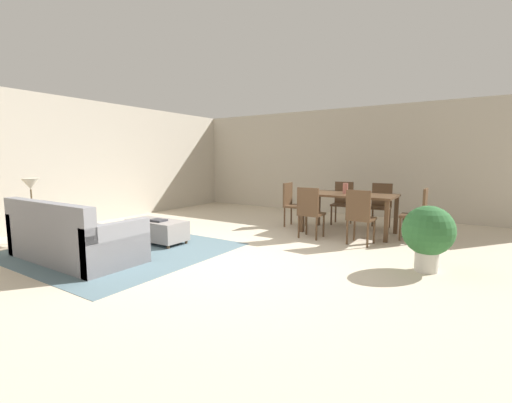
{
  "coord_description": "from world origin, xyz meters",
  "views": [
    {
      "loc": [
        2.8,
        -3.74,
        1.42
      ],
      "look_at": [
        -0.57,
        1.46,
        0.65
      ],
      "focal_mm": 24.07,
      "sensor_mm": 36.0,
      "label": 1
    }
  ],
  "objects_px": {
    "dining_table": "(349,198)",
    "book_on_ottoman": "(158,220)",
    "dining_chair_far_left": "(343,200)",
    "ottoman_table": "(157,230)",
    "potted_plant": "(428,233)",
    "dining_chair_near_right": "(360,214)",
    "table_lamp": "(30,185)",
    "dining_chair_far_right": "(381,203)",
    "couch": "(73,240)",
    "dining_chair_near_left": "(310,210)",
    "dining_chair_head_east": "(418,211)",
    "vase_centerpiece": "(345,188)",
    "dining_chair_head_west": "(292,202)",
    "side_table": "(33,218)"
  },
  "relations": [
    {
      "from": "dining_chair_far_left",
      "to": "dining_chair_near_left",
      "type": "bearing_deg",
      "value": -90.91
    },
    {
      "from": "ottoman_table",
      "to": "dining_chair_near_left",
      "type": "relative_size",
      "value": 1.16
    },
    {
      "from": "dining_chair_near_right",
      "to": "dining_chair_far_left",
      "type": "relative_size",
      "value": 1.0
    },
    {
      "from": "dining_chair_head_west",
      "to": "book_on_ottoman",
      "type": "distance_m",
      "value": 2.85
    },
    {
      "from": "side_table",
      "to": "dining_chair_near_left",
      "type": "distance_m",
      "value": 4.64
    },
    {
      "from": "couch",
      "to": "table_lamp",
      "type": "height_order",
      "value": "table_lamp"
    },
    {
      "from": "table_lamp",
      "to": "dining_chair_head_west",
      "type": "relative_size",
      "value": 0.57
    },
    {
      "from": "dining_chair_head_east",
      "to": "book_on_ottoman",
      "type": "bearing_deg",
      "value": -144.22
    },
    {
      "from": "side_table",
      "to": "book_on_ottoman",
      "type": "height_order",
      "value": "side_table"
    },
    {
      "from": "ottoman_table",
      "to": "dining_chair_head_east",
      "type": "bearing_deg",
      "value": 34.44
    },
    {
      "from": "dining_table",
      "to": "dining_chair_near_right",
      "type": "distance_m",
      "value": 0.96
    },
    {
      "from": "dining_chair_far_right",
      "to": "dining_chair_far_left",
      "type": "bearing_deg",
      "value": 178.56
    },
    {
      "from": "ottoman_table",
      "to": "vase_centerpiece",
      "type": "bearing_deg",
      "value": 46.06
    },
    {
      "from": "dining_table",
      "to": "dining_chair_far_left",
      "type": "bearing_deg",
      "value": 115.77
    },
    {
      "from": "dining_chair_near_left",
      "to": "dining_chair_near_right",
      "type": "distance_m",
      "value": 0.89
    },
    {
      "from": "ottoman_table",
      "to": "dining_chair_head_west",
      "type": "height_order",
      "value": "dining_chair_head_west"
    },
    {
      "from": "ottoman_table",
      "to": "dining_chair_far_left",
      "type": "distance_m",
      "value": 3.98
    },
    {
      "from": "table_lamp",
      "to": "dining_chair_far_right",
      "type": "bearing_deg",
      "value": 46.1
    },
    {
      "from": "dining_chair_far_left",
      "to": "potted_plant",
      "type": "distance_m",
      "value": 3.24
    },
    {
      "from": "dining_chair_near_left",
      "to": "dining_chair_head_east",
      "type": "bearing_deg",
      "value": 27.3
    },
    {
      "from": "table_lamp",
      "to": "dining_chair_near_left",
      "type": "xyz_separation_m",
      "value": [
        3.59,
        2.94,
        -0.47
      ]
    },
    {
      "from": "dining_chair_far_left",
      "to": "book_on_ottoman",
      "type": "xyz_separation_m",
      "value": [
        -1.99,
        -3.44,
        -0.12
      ]
    },
    {
      "from": "couch",
      "to": "book_on_ottoman",
      "type": "bearing_deg",
      "value": 76.24
    },
    {
      "from": "dining_chair_far_right",
      "to": "dining_chair_head_east",
      "type": "bearing_deg",
      "value": -44.82
    },
    {
      "from": "table_lamp",
      "to": "dining_chair_head_east",
      "type": "height_order",
      "value": "table_lamp"
    },
    {
      "from": "dining_chair_head_east",
      "to": "book_on_ottoman",
      "type": "xyz_separation_m",
      "value": [
        -3.62,
        -2.61,
        -0.12
      ]
    },
    {
      "from": "dining_table",
      "to": "ottoman_table",
      "type": "bearing_deg",
      "value": -134.64
    },
    {
      "from": "table_lamp",
      "to": "potted_plant",
      "type": "relative_size",
      "value": 0.62
    },
    {
      "from": "dining_chair_far_right",
      "to": "potted_plant",
      "type": "xyz_separation_m",
      "value": [
        1.16,
        -2.54,
        -0.02
      ]
    },
    {
      "from": "dining_chair_near_right",
      "to": "couch",
      "type": "bearing_deg",
      "value": -136.26
    },
    {
      "from": "dining_chair_near_left",
      "to": "couch",
      "type": "bearing_deg",
      "value": -126.9
    },
    {
      "from": "dining_chair_near_left",
      "to": "potted_plant",
      "type": "relative_size",
      "value": 1.09
    },
    {
      "from": "side_table",
      "to": "table_lamp",
      "type": "bearing_deg",
      "value": 0.0
    },
    {
      "from": "dining_chair_far_left",
      "to": "dining_chair_far_right",
      "type": "relative_size",
      "value": 1.0
    },
    {
      "from": "dining_table",
      "to": "potted_plant",
      "type": "xyz_separation_m",
      "value": [
        1.57,
        -1.71,
        -0.17
      ]
    },
    {
      "from": "couch",
      "to": "ottoman_table",
      "type": "bearing_deg",
      "value": 80.99
    },
    {
      "from": "couch",
      "to": "vase_centerpiece",
      "type": "height_order",
      "value": "vase_centerpiece"
    },
    {
      "from": "dining_chair_far_left",
      "to": "dining_chair_head_west",
      "type": "distance_m",
      "value": 1.17
    },
    {
      "from": "book_on_ottoman",
      "to": "dining_chair_near_left",
      "type": "bearing_deg",
      "value": 41.78
    },
    {
      "from": "dining_chair_head_west",
      "to": "vase_centerpiece",
      "type": "relative_size",
      "value": 4.63
    },
    {
      "from": "dining_chair_near_left",
      "to": "dining_chair_far_left",
      "type": "height_order",
      "value": "same"
    },
    {
      "from": "ottoman_table",
      "to": "couch",
      "type": "bearing_deg",
      "value": -99.01
    },
    {
      "from": "table_lamp",
      "to": "dining_chair_near_right",
      "type": "distance_m",
      "value": 5.38
    },
    {
      "from": "side_table",
      "to": "dining_chair_near_right",
      "type": "xyz_separation_m",
      "value": [
        4.48,
        2.94,
        0.06
      ]
    },
    {
      "from": "dining_table",
      "to": "book_on_ottoman",
      "type": "relative_size",
      "value": 6.52
    },
    {
      "from": "ottoman_table",
      "to": "dining_table",
      "type": "distance_m",
      "value": 3.58
    },
    {
      "from": "ottoman_table",
      "to": "dining_table",
      "type": "height_order",
      "value": "dining_table"
    },
    {
      "from": "potted_plant",
      "to": "dining_chair_far_left",
      "type": "bearing_deg",
      "value": 127.63
    },
    {
      "from": "dining_chair_head_west",
      "to": "book_on_ottoman",
      "type": "xyz_separation_m",
      "value": [
        -1.17,
        -2.6,
        -0.12
      ]
    },
    {
      "from": "table_lamp",
      "to": "dining_chair_near_right",
      "type": "xyz_separation_m",
      "value": [
        4.48,
        2.94,
        -0.47
      ]
    }
  ]
}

